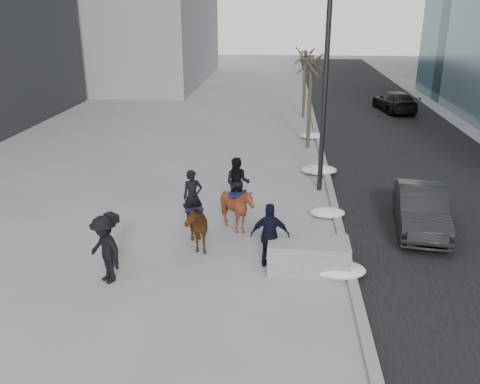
# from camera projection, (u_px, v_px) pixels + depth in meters

# --- Properties ---
(ground) EXTENTS (120.00, 120.00, 0.00)m
(ground) POSITION_uv_depth(u_px,v_px,m) (236.00, 259.00, 13.88)
(ground) COLOR gray
(ground) RESTS_ON ground
(road) EXTENTS (8.00, 90.00, 0.01)m
(road) POSITION_uv_depth(u_px,v_px,m) (413.00, 160.00, 22.67)
(road) COLOR black
(road) RESTS_ON ground
(curb) EXTENTS (0.25, 90.00, 0.12)m
(curb) POSITION_uv_depth(u_px,v_px,m) (322.00, 157.00, 22.96)
(curb) COLOR gray
(curb) RESTS_ON ground
(planter) EXTENTS (2.10, 1.08, 0.83)m
(planter) POSITION_uv_depth(u_px,v_px,m) (308.00, 256.00, 13.15)
(planter) COLOR #959597
(planter) RESTS_ON ground
(car_near) EXTENTS (1.92, 4.16, 1.32)m
(car_near) POSITION_uv_depth(u_px,v_px,m) (421.00, 209.00, 15.51)
(car_near) COLOR black
(car_near) RESTS_ON ground
(car_far) EXTENTS (2.47, 4.68, 1.29)m
(car_far) POSITION_uv_depth(u_px,v_px,m) (395.00, 101.00, 32.75)
(car_far) COLOR black
(car_far) RESTS_ON ground
(tree_near) EXTENTS (1.20, 1.20, 4.84)m
(tree_near) POSITION_uv_depth(u_px,v_px,m) (310.00, 98.00, 23.78)
(tree_near) COLOR #322A1E
(tree_near) RESTS_ON ground
(tree_far) EXTENTS (1.20, 1.20, 4.46)m
(tree_far) POSITION_uv_depth(u_px,v_px,m) (304.00, 81.00, 30.40)
(tree_far) COLOR #362720
(tree_far) RESTS_ON ground
(mounted_left) EXTENTS (1.39, 1.90, 2.24)m
(mounted_left) POSITION_uv_depth(u_px,v_px,m) (193.00, 219.00, 14.31)
(mounted_left) COLOR #4A2C0E
(mounted_left) RESTS_ON ground
(mounted_right) EXTENTS (1.30, 1.44, 2.28)m
(mounted_right) POSITION_uv_depth(u_px,v_px,m) (237.00, 203.00, 15.30)
(mounted_right) COLOR #532110
(mounted_right) RESTS_ON ground
(feeder) EXTENTS (1.04, 0.87, 1.75)m
(feeder) POSITION_uv_depth(u_px,v_px,m) (270.00, 235.00, 13.22)
(feeder) COLOR black
(feeder) RESTS_ON ground
(camera_crew) EXTENTS (1.29, 1.22, 1.75)m
(camera_crew) POSITION_uv_depth(u_px,v_px,m) (105.00, 249.00, 12.45)
(camera_crew) COLOR black
(camera_crew) RESTS_ON ground
(lamppost) EXTENTS (0.25, 1.65, 9.09)m
(lamppost) POSITION_uv_depth(u_px,v_px,m) (327.00, 53.00, 17.20)
(lamppost) COLOR black
(lamppost) RESTS_ON ground
(snow_piles) EXTENTS (1.45, 14.99, 0.37)m
(snow_piles) POSITION_uv_depth(u_px,v_px,m) (322.00, 186.00, 18.97)
(snow_piles) COLOR silver
(snow_piles) RESTS_ON ground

